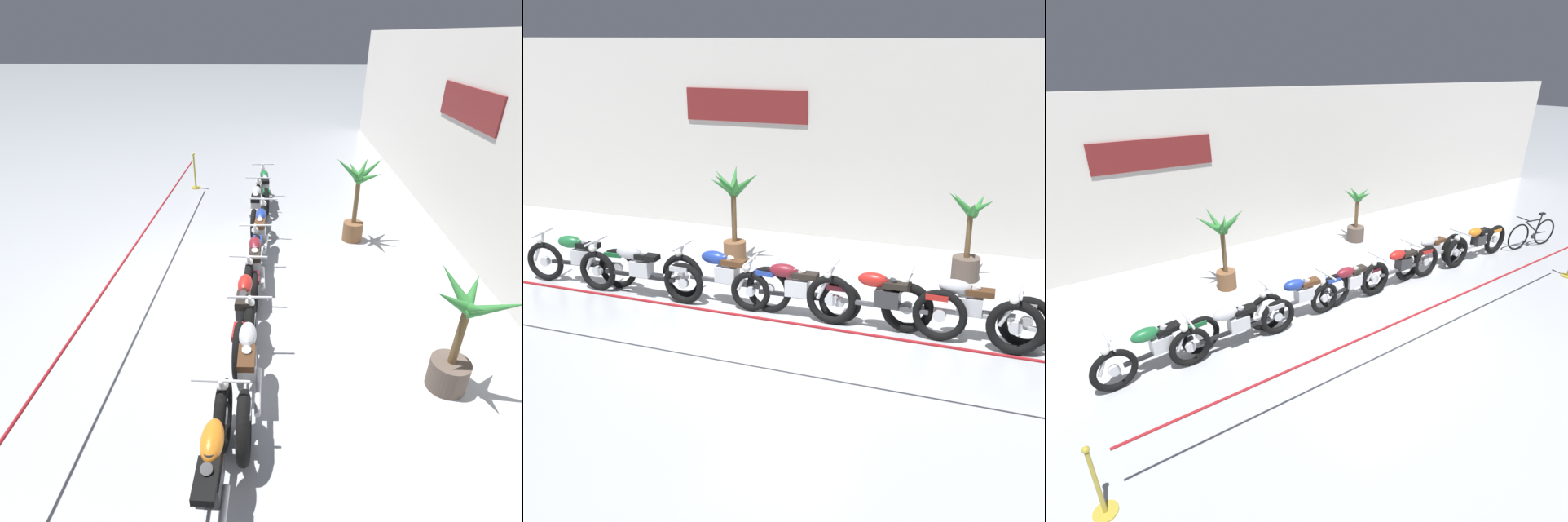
{
  "view_description": "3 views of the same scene",
  "coord_description": "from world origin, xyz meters",
  "views": [
    {
      "loc": [
        6.38,
        1.07,
        4.11
      ],
      "look_at": [
        0.75,
        0.83,
        0.94
      ],
      "focal_mm": 28.0,
      "sensor_mm": 36.0,
      "label": 1
    },
    {
      "loc": [
        3.14,
        -8.37,
        4.26
      ],
      "look_at": [
        -0.17,
        0.63,
        0.94
      ],
      "focal_mm": 45.0,
      "sensor_mm": 36.0,
      "label": 2
    },
    {
      "loc": [
        -5.14,
        -5.16,
        4.58
      ],
      "look_at": [
        -0.74,
        1.31,
        0.92
      ],
      "focal_mm": 28.0,
      "sensor_mm": 36.0,
      "label": 3
    }
  ],
  "objects": [
    {
      "name": "stanchion_far_left",
      "position": [
        -1.52,
        -1.39,
        0.74
      ],
      "size": [
        10.47,
        0.28,
        1.05
      ],
      "color": "gold",
      "rests_on": "ground"
    },
    {
      "name": "ground_plane",
      "position": [
        0.0,
        0.0,
        0.0
      ],
      "size": [
        120.0,
        120.0,
        0.0
      ],
      "primitive_type": "plane",
      "color": "#B2B7BC"
    },
    {
      "name": "motorcycle_blue_2",
      "position": [
        -1.27,
        0.74,
        0.49
      ],
      "size": [
        2.37,
        0.62,
        0.97
      ],
      "color": "black",
      "rests_on": "ground"
    },
    {
      "name": "motorcycle_green_0",
      "position": [
        -4.1,
        0.73,
        0.47
      ],
      "size": [
        2.18,
        0.62,
        0.94
      ],
      "color": "black",
      "rests_on": "ground"
    },
    {
      "name": "potted_palm_right_of_row",
      "position": [
        2.37,
        3.36,
        0.69
      ],
      "size": [
        0.87,
        1.07,
        1.74
      ],
      "color": "brown",
      "rests_on": "ground"
    },
    {
      "name": "motorcycle_silver_5",
      "position": [
        2.6,
        0.74,
        0.48
      ],
      "size": [
        2.49,
        0.62,
        0.98
      ],
      "color": "black",
      "rests_on": "ground"
    },
    {
      "name": "motorcycle_orange_6",
      "position": [
        4.11,
        0.52,
        0.49
      ],
      "size": [
        2.43,
        0.62,
        0.98
      ],
      "color": "black",
      "rests_on": "ground"
    },
    {
      "name": "motorcycle_silver_1",
      "position": [
        -2.79,
        0.57,
        0.47
      ],
      "size": [
        2.42,
        0.62,
        0.94
      ],
      "color": "black",
      "rests_on": "ground"
    },
    {
      "name": "motorcycle_red_4",
      "position": [
        1.42,
        0.62,
        0.49
      ],
      "size": [
        2.45,
        0.62,
        0.98
      ],
      "color": "black",
      "rests_on": "ground"
    },
    {
      "name": "motorcycle_maroon_3",
      "position": [
        -0.03,
        0.7,
        0.46
      ],
      "size": [
        2.16,
        0.62,
        0.92
      ],
      "color": "black",
      "rests_on": "ground"
    },
    {
      "name": "potted_palm_left_of_row",
      "position": [
        -2.0,
        2.79,
        0.99
      ],
      "size": [
        1.13,
        1.08,
        1.92
      ],
      "color": "brown",
      "rests_on": "ground"
    }
  ]
}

